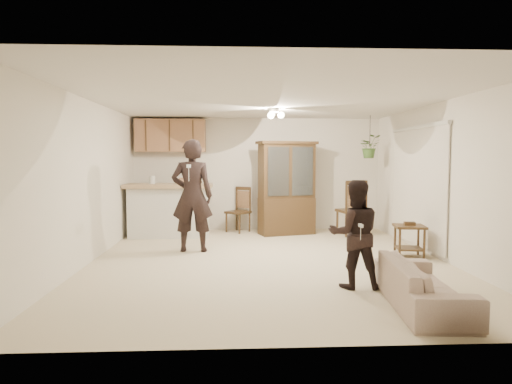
{
  "coord_description": "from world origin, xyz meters",
  "views": [
    {
      "loc": [
        -0.54,
        -6.99,
        1.6
      ],
      "look_at": [
        -0.17,
        0.4,
        1.06
      ],
      "focal_mm": 32.0,
      "sensor_mm": 36.0,
      "label": 1
    }
  ],
  "objects_px": {
    "sofa": "(423,273)",
    "chair_hutch_left": "(238,219)",
    "child": "(355,234)",
    "side_table": "(409,240)",
    "chair_hutch_right": "(351,220)",
    "adult": "(192,200)",
    "china_hutch": "(287,189)",
    "chair_bar": "(192,220)"
  },
  "relations": [
    {
      "from": "sofa",
      "to": "chair_hutch_left",
      "type": "distance_m",
      "value": 5.51
    },
    {
      "from": "child",
      "to": "sofa",
      "type": "bearing_deg",
      "value": 127.52
    },
    {
      "from": "child",
      "to": "chair_hutch_left",
      "type": "bearing_deg",
      "value": -69.57
    },
    {
      "from": "side_table",
      "to": "chair_hutch_right",
      "type": "height_order",
      "value": "chair_hutch_right"
    },
    {
      "from": "adult",
      "to": "side_table",
      "type": "bearing_deg",
      "value": 171.25
    },
    {
      "from": "china_hutch",
      "to": "side_table",
      "type": "relative_size",
      "value": 3.4
    },
    {
      "from": "adult",
      "to": "child",
      "type": "xyz_separation_m",
      "value": [
        2.21,
        -2.33,
        -0.22
      ]
    },
    {
      "from": "child",
      "to": "chair_bar",
      "type": "relative_size",
      "value": 1.19
    },
    {
      "from": "child",
      "to": "side_table",
      "type": "xyz_separation_m",
      "value": [
        1.36,
        1.7,
        -0.41
      ]
    },
    {
      "from": "side_table",
      "to": "chair_hutch_left",
      "type": "xyz_separation_m",
      "value": [
        -2.76,
        2.68,
        0.01
      ]
    },
    {
      "from": "china_hutch",
      "to": "chair_hutch_left",
      "type": "bearing_deg",
      "value": 146.61
    },
    {
      "from": "sofa",
      "to": "chair_bar",
      "type": "relative_size",
      "value": 1.66
    },
    {
      "from": "china_hutch",
      "to": "child",
      "type": "bearing_deg",
      "value": -99.93
    },
    {
      "from": "child",
      "to": "chair_hutch_right",
      "type": "xyz_separation_m",
      "value": [
        0.96,
        3.84,
        -0.35
      ]
    },
    {
      "from": "side_table",
      "to": "adult",
      "type": "bearing_deg",
      "value": 169.94
    },
    {
      "from": "side_table",
      "to": "chair_bar",
      "type": "distance_m",
      "value": 4.42
    },
    {
      "from": "child",
      "to": "adult",
      "type": "bearing_deg",
      "value": -43.89
    },
    {
      "from": "chair_hutch_left",
      "to": "chair_hutch_right",
      "type": "xyz_separation_m",
      "value": [
        2.36,
        -0.54,
        0.05
      ]
    },
    {
      "from": "adult",
      "to": "chair_hutch_right",
      "type": "relative_size",
      "value": 1.55
    },
    {
      "from": "chair_hutch_right",
      "to": "side_table",
      "type": "bearing_deg",
      "value": 88.68
    },
    {
      "from": "sofa",
      "to": "chair_hutch_left",
      "type": "height_order",
      "value": "chair_hutch_left"
    },
    {
      "from": "chair_hutch_right",
      "to": "adult",
      "type": "bearing_deg",
      "value": 13.53
    },
    {
      "from": "adult",
      "to": "china_hutch",
      "type": "relative_size",
      "value": 0.92
    },
    {
      "from": "chair_bar",
      "to": "chair_hutch_right",
      "type": "xyz_separation_m",
      "value": [
        3.33,
        -0.22,
        0.01
      ]
    },
    {
      "from": "chair_bar",
      "to": "chair_hutch_left",
      "type": "xyz_separation_m",
      "value": [
        0.97,
        0.32,
        -0.04
      ]
    },
    {
      "from": "adult",
      "to": "child",
      "type": "height_order",
      "value": "adult"
    },
    {
      "from": "china_hutch",
      "to": "chair_hutch_right",
      "type": "xyz_separation_m",
      "value": [
        1.33,
        -0.2,
        -0.64
      ]
    },
    {
      "from": "child",
      "to": "chair_hutch_right",
      "type": "bearing_deg",
      "value": -101.3
    },
    {
      "from": "child",
      "to": "chair_hutch_left",
      "type": "xyz_separation_m",
      "value": [
        -1.4,
        4.38,
        -0.4
      ]
    },
    {
      "from": "adult",
      "to": "china_hutch",
      "type": "bearing_deg",
      "value": -135.7
    },
    {
      "from": "child",
      "to": "chair_bar",
      "type": "distance_m",
      "value": 4.71
    },
    {
      "from": "chair_hutch_left",
      "to": "chair_hutch_right",
      "type": "bearing_deg",
      "value": 26.11
    },
    {
      "from": "adult",
      "to": "side_table",
      "type": "height_order",
      "value": "adult"
    },
    {
      "from": "sofa",
      "to": "child",
      "type": "relative_size",
      "value": 1.39
    },
    {
      "from": "child",
      "to": "chair_hutch_right",
      "type": "relative_size",
      "value": 1.17
    },
    {
      "from": "china_hutch",
      "to": "chair_bar",
      "type": "xyz_separation_m",
      "value": [
        -2.0,
        0.02,
        -0.65
      ]
    },
    {
      "from": "child",
      "to": "china_hutch",
      "type": "height_order",
      "value": "china_hutch"
    },
    {
      "from": "china_hutch",
      "to": "chair_hutch_left",
      "type": "distance_m",
      "value": 1.28
    },
    {
      "from": "sofa",
      "to": "china_hutch",
      "type": "bearing_deg",
      "value": 16.15
    },
    {
      "from": "adult",
      "to": "china_hutch",
      "type": "distance_m",
      "value": 2.51
    },
    {
      "from": "child",
      "to": "china_hutch",
      "type": "bearing_deg",
      "value": -82.0
    },
    {
      "from": "china_hutch",
      "to": "chair_hutch_left",
      "type": "xyz_separation_m",
      "value": [
        -1.02,
        0.34,
        -0.69
      ]
    }
  ]
}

